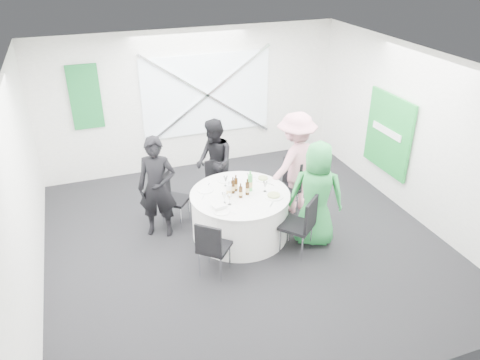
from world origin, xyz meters
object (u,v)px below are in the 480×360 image
object	(u,v)px
banquet_table	(240,214)
person_man_back_left	(157,188)
chair_back_left	(171,195)
chair_back_right	(287,184)
person_man_back	(214,162)
person_woman_pink	(295,163)
person_woman_green	(316,194)
clear_water_bottle	(229,191)
green_water_bottle	(250,183)
chair_front_right	(303,222)
chair_front_left	(212,245)
chair_back	(217,180)

from	to	relation	value
banquet_table	person_man_back_left	bearing A→B (deg)	157.49
chair_back_left	person_man_back_left	distance (m)	0.49
chair_back_right	person_man_back	size ratio (longest dim) A/B	0.62
person_woman_pink	person_woman_green	bearing A→B (deg)	61.58
banquet_table	clear_water_bottle	world-z (taller)	clear_water_bottle
person_woman_green	clear_water_bottle	size ratio (longest dim) A/B	6.22
banquet_table	clear_water_bottle	size ratio (longest dim) A/B	5.77
green_water_bottle	clear_water_bottle	size ratio (longest dim) A/B	1.24
chair_front_right	person_woman_pink	size ratio (longest dim) A/B	0.54
person_woman_green	green_water_bottle	xyz separation A→B (m)	(-0.84, 0.60, 0.05)
banquet_table	green_water_bottle	size ratio (longest dim) A/B	4.66
chair_back_left	person_woman_pink	world-z (taller)	person_woman_pink
chair_back_right	person_man_back	xyz separation A→B (m)	(-1.04, 0.82, 0.21)
banquet_table	chair_front_left	size ratio (longest dim) A/B	1.74
chair_front_left	clear_water_bottle	distance (m)	1.02
chair_front_right	clear_water_bottle	bearing A→B (deg)	-82.22
chair_front_left	green_water_bottle	distance (m)	1.31
chair_back_left	chair_front_left	world-z (taller)	chair_front_left
chair_front_right	person_man_back	size ratio (longest dim) A/B	0.63
chair_back	person_woman_green	size ratio (longest dim) A/B	0.49
person_man_back	green_water_bottle	world-z (taller)	person_man_back
person_man_back	chair_back_left	bearing A→B (deg)	-67.36
chair_front_right	person_woman_pink	world-z (taller)	person_woman_pink
chair_back	person_woman_green	world-z (taller)	person_woman_green
person_woman_green	chair_back	bearing A→B (deg)	-28.16
chair_front_left	person_woman_pink	world-z (taller)	person_woman_pink
person_woman_pink	chair_back_left	bearing A→B (deg)	-29.71
person_woman_pink	chair_back_right	bearing A→B (deg)	4.12
chair_back_left	person_woman_green	bearing A→B (deg)	-84.68
person_woman_pink	person_man_back_left	bearing A→B (deg)	-22.24
chair_back_right	green_water_bottle	world-z (taller)	green_water_bottle
clear_water_bottle	green_water_bottle	bearing A→B (deg)	10.78
chair_back	person_man_back_left	distance (m)	1.33
chair_back	chair_back_left	world-z (taller)	chair_back_left
chair_back_left	clear_water_bottle	xyz separation A→B (m)	(0.76, -0.79, 0.35)
chair_back_right	green_water_bottle	bearing A→B (deg)	-88.56
person_man_back	person_woman_green	distance (m)	2.05
chair_back_right	clear_water_bottle	size ratio (longest dim) A/B	3.58
person_woman_green	chair_front_left	bearing A→B (deg)	37.38
banquet_table	chair_front_right	bearing A→B (deg)	-48.97
banquet_table	person_woman_green	world-z (taller)	person_woman_green
chair_back_left	chair_front_left	size ratio (longest dim) A/B	0.99
chair_front_right	person_woman_green	distance (m)	0.50
chair_back_right	clear_water_bottle	distance (m)	1.27
person_woman_green	clear_water_bottle	xyz separation A→B (m)	(-1.22, 0.53, 0.02)
chair_back_left	person_woman_pink	distance (m)	2.16
person_man_back_left	clear_water_bottle	xyz separation A→B (m)	(1.01, -0.52, 0.03)
chair_back	person_woman_pink	xyz separation A→B (m)	(1.21, -0.62, 0.41)
chair_back_left	person_man_back_left	bearing A→B (deg)	176.54
banquet_table	person_woman_green	distance (m)	1.26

